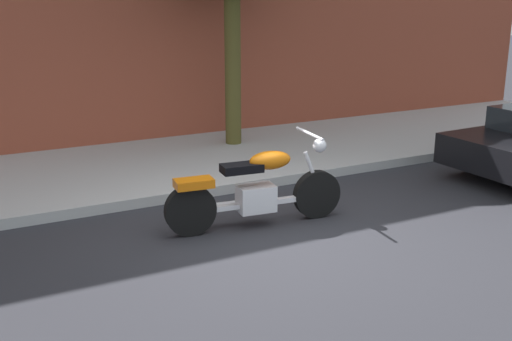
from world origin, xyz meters
TOP-DOWN VIEW (x-y plane):
  - ground_plane at (0.00, 0.00)m, footprint 60.00×60.00m
  - sidewalk at (0.00, 3.28)m, footprint 18.34×3.19m
  - motorcycle at (-0.04, 0.44)m, footprint 2.23×0.70m

SIDE VIEW (x-z plane):
  - ground_plane at x=0.00m, z-range 0.00..0.00m
  - sidewalk at x=0.00m, z-range 0.00..0.14m
  - motorcycle at x=-0.04m, z-range -0.10..1.00m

